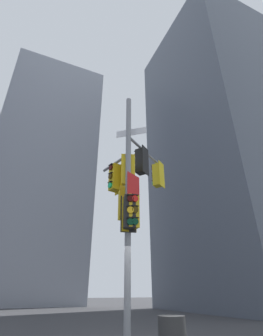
{
  "coord_description": "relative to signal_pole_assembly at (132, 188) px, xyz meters",
  "views": [
    {
      "loc": [
        -2.91,
        -6.87,
        1.31
      ],
      "look_at": [
        0.01,
        -0.24,
        4.98
      ],
      "focal_mm": 26.19,
      "sensor_mm": 36.0,
      "label": 1
    }
  ],
  "objects": [
    {
      "name": "building_tower_right",
      "position": [
        15.05,
        8.81,
        10.54
      ],
      "size": [
        12.68,
        12.68,
        30.1
      ],
      "primitive_type": "cube",
      "color": "#4C5460",
      "rests_on": "ground"
    },
    {
      "name": "building_mid_block",
      "position": [
        -2.07,
        25.97,
        11.35
      ],
      "size": [
        12.07,
        12.07,
        31.71
      ],
      "primitive_type": "cube",
      "color": "#9399A3",
      "rests_on": "ground"
    },
    {
      "name": "signal_pole_assembly",
      "position": [
        0.0,
        0.0,
        0.0
      ],
      "size": [
        2.72,
        2.17,
        8.14
      ],
      "color": "gray",
      "rests_on": "ground"
    }
  ]
}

